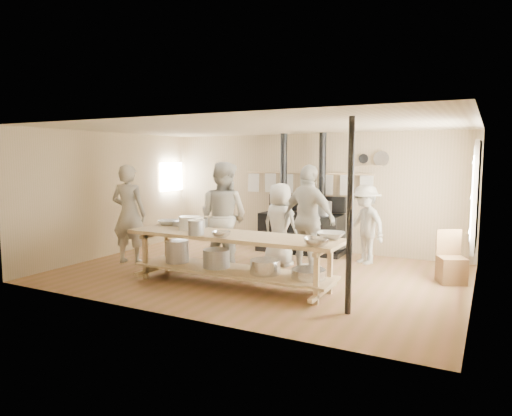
# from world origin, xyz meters

# --- Properties ---
(ground) EXTENTS (7.00, 7.00, 0.00)m
(ground) POSITION_xyz_m (0.00, 0.00, 0.00)
(ground) COLOR brown
(ground) RESTS_ON ground
(room_shell) EXTENTS (7.00, 7.00, 7.00)m
(room_shell) POSITION_xyz_m (0.00, 0.00, 1.62)
(room_shell) COLOR tan
(room_shell) RESTS_ON ground
(window_right) EXTENTS (0.09, 1.50, 1.65)m
(window_right) POSITION_xyz_m (3.47, 0.60, 1.50)
(window_right) COLOR beige
(window_right) RESTS_ON ground
(left_opening) EXTENTS (0.00, 0.90, 0.90)m
(left_opening) POSITION_xyz_m (-3.45, 2.00, 1.60)
(left_opening) COLOR white
(left_opening) RESTS_ON ground
(stove) EXTENTS (1.90, 0.75, 2.60)m
(stove) POSITION_xyz_m (-0.01, 2.12, 0.52)
(stove) COLOR black
(stove) RESTS_ON ground
(towel_rail) EXTENTS (3.00, 0.04, 0.47)m
(towel_rail) POSITION_xyz_m (0.00, 2.40, 1.56)
(towel_rail) COLOR #A2835C
(towel_rail) RESTS_ON ground
(back_wall_shelf) EXTENTS (0.63, 0.14, 0.32)m
(back_wall_shelf) POSITION_xyz_m (1.46, 2.43, 2.00)
(back_wall_shelf) COLOR #A2835C
(back_wall_shelf) RESTS_ON ground
(prep_table) EXTENTS (3.60, 0.90, 0.85)m
(prep_table) POSITION_xyz_m (-0.01, -0.90, 0.52)
(prep_table) COLOR #A2835C
(prep_table) RESTS_ON ground
(support_post) EXTENTS (0.08, 0.08, 2.60)m
(support_post) POSITION_xyz_m (2.05, -1.35, 1.30)
(support_post) COLOR black
(support_post) RESTS_ON ground
(cook_far_left) EXTENTS (0.80, 0.62, 1.94)m
(cook_far_left) POSITION_xyz_m (-2.61, -0.43, 0.97)
(cook_far_left) COLOR beige
(cook_far_left) RESTS_ON ground
(cook_left) EXTENTS (1.02, 0.82, 2.00)m
(cook_left) POSITION_xyz_m (-0.64, -0.12, 1.00)
(cook_left) COLOR beige
(cook_left) RESTS_ON ground
(cook_center) EXTENTS (0.86, 0.65, 1.59)m
(cook_center) POSITION_xyz_m (0.10, 0.75, 0.80)
(cook_center) COLOR beige
(cook_center) RESTS_ON ground
(cook_right) EXTENTS (1.24, 0.84, 1.95)m
(cook_right) POSITION_xyz_m (0.80, 0.44, 0.98)
(cook_right) COLOR beige
(cook_right) RESTS_ON ground
(cook_by_window) EXTENTS (1.15, 1.05, 1.55)m
(cook_by_window) POSITION_xyz_m (1.52, 1.65, 0.78)
(cook_by_window) COLOR beige
(cook_by_window) RESTS_ON ground
(chair) EXTENTS (0.53, 0.53, 0.87)m
(chair) POSITION_xyz_m (3.14, 0.92, 0.26)
(chair) COLOR brown
(chair) RESTS_ON ground
(bowl_white_a) EXTENTS (0.48, 0.48, 0.09)m
(bowl_white_a) POSITION_xyz_m (-1.54, -0.57, 0.89)
(bowl_white_a) COLOR white
(bowl_white_a) RESTS_ON prep_table
(bowl_steel_a) EXTENTS (0.41, 0.41, 0.09)m
(bowl_steel_a) POSITION_xyz_m (0.00, -1.23, 0.90)
(bowl_steel_a) COLOR silver
(bowl_steel_a) RESTS_ON prep_table
(bowl_white_b) EXTENTS (0.48, 0.48, 0.10)m
(bowl_white_b) POSITION_xyz_m (1.55, -0.57, 0.90)
(bowl_white_b) COLOR white
(bowl_white_b) RESTS_ON prep_table
(bowl_steel_b) EXTENTS (0.41, 0.41, 0.11)m
(bowl_steel_b) POSITION_xyz_m (1.55, -1.23, 0.91)
(bowl_steel_b) COLOR silver
(bowl_steel_b) RESTS_ON prep_table
(roasting_pan) EXTENTS (0.48, 0.37, 0.09)m
(roasting_pan) POSITION_xyz_m (-1.14, -0.57, 0.90)
(roasting_pan) COLOR #B2B2B7
(roasting_pan) RESTS_ON prep_table
(mixing_bowl_large) EXTENTS (0.54, 0.54, 0.16)m
(mixing_bowl_large) POSITION_xyz_m (-0.96, -0.57, 0.93)
(mixing_bowl_large) COLOR silver
(mixing_bowl_large) RESTS_ON prep_table
(bucket_galv) EXTENTS (0.32, 0.32, 0.24)m
(bucket_galv) POSITION_xyz_m (-0.46, -1.23, 0.97)
(bucket_galv) COLOR gray
(bucket_galv) RESTS_ON prep_table
(deep_bowl_enamel) EXTENTS (0.41, 0.41, 0.23)m
(deep_bowl_enamel) POSITION_xyz_m (-0.87, -0.84, 0.96)
(deep_bowl_enamel) COLOR white
(deep_bowl_enamel) RESTS_ON prep_table
(pitcher) EXTENTS (0.13, 0.13, 0.19)m
(pitcher) POSITION_xyz_m (-0.49, -1.23, 0.95)
(pitcher) COLOR white
(pitcher) RESTS_ON prep_table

